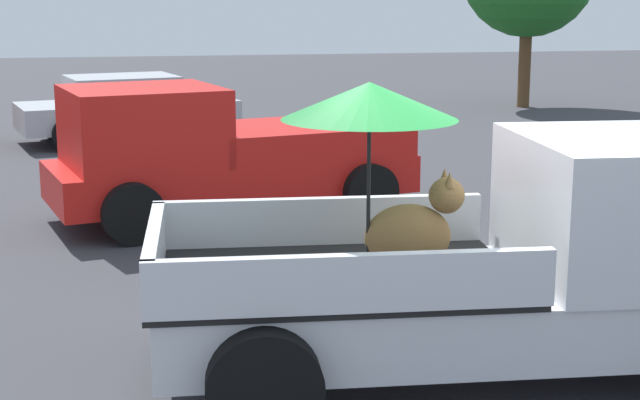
{
  "coord_description": "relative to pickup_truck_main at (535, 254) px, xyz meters",
  "views": [
    {
      "loc": [
        -2.62,
        -6.98,
        3.0
      ],
      "look_at": [
        -0.93,
        1.74,
        1.1
      ],
      "focal_mm": 54.94,
      "sensor_mm": 36.0,
      "label": 1
    }
  ],
  "objects": [
    {
      "name": "ground_plane",
      "position": [
        -0.44,
        0.03,
        -0.98
      ],
      "size": [
        80.0,
        80.0,
        0.0
      ],
      "primitive_type": "plane",
      "color": "#38383D"
    },
    {
      "name": "pickup_truck_red",
      "position": [
        -1.96,
        5.97,
        -0.11
      ],
      "size": [
        5.08,
        3.01,
        1.8
      ],
      "rotation": [
        0.0,
        0.0,
        3.37
      ],
      "color": "black",
      "rests_on": "ground"
    },
    {
      "name": "pickup_truck_main",
      "position": [
        0.0,
        0.0,
        0.0
      ],
      "size": [
        5.17,
        2.54,
        2.34
      ],
      "rotation": [
        0.0,
        0.0,
        -0.07
      ],
      "color": "black",
      "rests_on": "ground"
    },
    {
      "name": "parked_sedan_near",
      "position": [
        -3.17,
        13.23,
        -0.24
      ],
      "size": [
        4.59,
        2.71,
        1.33
      ],
      "rotation": [
        0.0,
        0.0,
        0.24
      ],
      "color": "black",
      "rests_on": "ground"
    }
  ]
}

